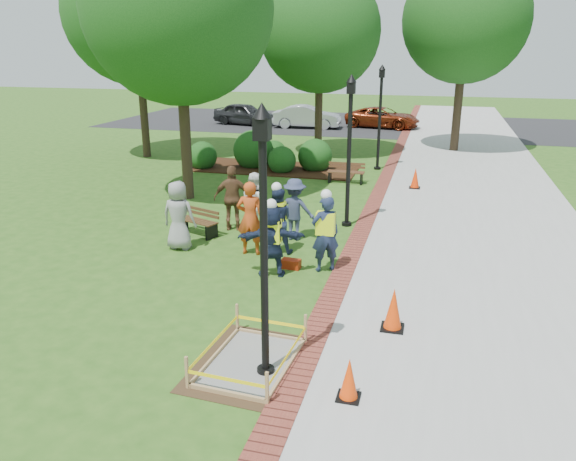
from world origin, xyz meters
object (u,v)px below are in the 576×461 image
(bench_near, at_px, (197,227))
(lamp_near, at_px, (264,226))
(wet_concrete_pad, at_px, (250,351))
(hivis_worker_b, at_px, (325,231))
(hivis_worker_c, at_px, (277,218))
(hivis_worker_a, at_px, (272,238))
(cone_front, at_px, (349,380))

(bench_near, bearing_deg, lamp_near, -57.67)
(wet_concrete_pad, bearing_deg, hivis_worker_b, 84.92)
(wet_concrete_pad, distance_m, hivis_worker_c, 5.26)
(hivis_worker_a, bearing_deg, bench_near, 141.62)
(bench_near, height_order, hivis_worker_c, hivis_worker_c)
(hivis_worker_b, bearing_deg, lamp_near, -90.77)
(hivis_worker_c, bearing_deg, wet_concrete_pad, -78.76)
(wet_concrete_pad, xyz_separation_m, bench_near, (-3.56, 5.92, -0.01))
(lamp_near, xyz_separation_m, hivis_worker_b, (0.06, 4.48, -1.52))
(cone_front, xyz_separation_m, lamp_near, (-1.39, 0.34, 2.15))
(bench_near, bearing_deg, wet_concrete_pad, -59.02)
(hivis_worker_a, bearing_deg, cone_front, -60.02)
(wet_concrete_pad, bearing_deg, bench_near, 120.98)
(hivis_worker_b, height_order, hivis_worker_c, hivis_worker_b)
(wet_concrete_pad, relative_size, cone_front, 3.51)
(cone_front, bearing_deg, lamp_near, 166.27)
(wet_concrete_pad, height_order, hivis_worker_b, hivis_worker_b)
(bench_near, xyz_separation_m, hivis_worker_b, (3.94, -1.65, 0.73))
(cone_front, bearing_deg, hivis_worker_a, 119.98)
(wet_concrete_pad, height_order, lamp_near, lamp_near)
(lamp_near, bearing_deg, wet_concrete_pad, 147.83)
(hivis_worker_c, bearing_deg, hivis_worker_a, -78.57)
(bench_near, height_order, hivis_worker_b, hivis_worker_b)
(wet_concrete_pad, height_order, hivis_worker_c, hivis_worker_c)
(wet_concrete_pad, xyz_separation_m, hivis_worker_c, (-1.02, 5.12, 0.67))
(cone_front, relative_size, hivis_worker_b, 0.35)
(hivis_worker_a, height_order, hivis_worker_c, hivis_worker_c)
(lamp_near, bearing_deg, hivis_worker_a, 105.09)
(bench_near, relative_size, hivis_worker_c, 0.76)
(cone_front, bearing_deg, bench_near, 129.17)
(hivis_worker_a, distance_m, hivis_worker_b, 1.26)
(bench_near, bearing_deg, hivis_worker_a, -38.38)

